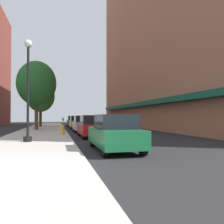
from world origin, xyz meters
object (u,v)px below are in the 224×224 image
object	(u,v)px
tree_mid	(41,96)
tree_near	(37,83)
car_red	(92,127)
car_silver	(83,124)
car_black	(73,121)
car_yellow	(77,122)
fire_hydrant	(63,130)
parking_meter_near	(63,123)
car_green	(114,133)
lamppost	(28,88)

from	to	relation	value
tree_mid	tree_near	bearing A→B (deg)	-89.39
car_red	car_silver	size ratio (longest dim) A/B	1.00
tree_near	tree_mid	size ratio (longest dim) A/B	1.13
tree_mid	car_black	distance (m)	6.41
car_yellow	car_black	xyz separation A→B (m)	(0.00, 6.82, 0.00)
fire_hydrant	car_black	bearing A→B (deg)	83.52
parking_meter_near	car_red	xyz separation A→B (m)	(1.95, -5.68, -0.14)
tree_mid	car_black	bearing A→B (deg)	22.08
tree_near	car_green	world-z (taller)	tree_near
lamppost	tree_mid	bearing A→B (deg)	91.73
car_silver	car_yellow	size ratio (longest dim) A/B	1.00
fire_hydrant	parking_meter_near	xyz separation A→B (m)	(0.13, 4.30, 0.43)
tree_mid	car_yellow	bearing A→B (deg)	-45.23
car_yellow	parking_meter_near	bearing A→B (deg)	-105.25
lamppost	fire_hydrant	xyz separation A→B (m)	(2.11, 4.47, -2.68)
parking_meter_near	car_silver	xyz separation A→B (m)	(1.95, 0.37, -0.14)
fire_hydrant	tree_near	distance (m)	9.87
lamppost	car_green	xyz separation A→B (m)	(4.20, -3.75, -2.39)
tree_mid	car_black	world-z (taller)	tree_mid
fire_hydrant	car_yellow	size ratio (longest dim) A/B	0.18
parking_meter_near	car_green	world-z (taller)	car_green
lamppost	car_yellow	world-z (taller)	lamppost
car_yellow	tree_mid	bearing A→B (deg)	134.64
tree_mid	car_green	bearing A→B (deg)	-78.90
tree_near	car_red	xyz separation A→B (m)	(4.74, -9.63, -4.45)
fire_hydrant	tree_near	bearing A→B (deg)	107.86
lamppost	tree_mid	size ratio (longest dim) A/B	0.87
lamppost	car_red	world-z (taller)	lamppost
tree_mid	car_black	xyz separation A→B (m)	(4.82, 1.96, -3.74)
parking_meter_near	car_yellow	size ratio (longest dim) A/B	0.30
tree_near	car_silver	distance (m)	7.42
tree_near	car_red	distance (m)	11.62
tree_mid	lamppost	bearing A→B (deg)	-88.27
fire_hydrant	car_green	bearing A→B (deg)	-75.79
tree_mid	car_red	bearing A→B (deg)	-74.80
car_black	car_red	bearing A→B (deg)	-90.27
car_red	car_silver	bearing A→B (deg)	89.05
car_green	car_yellow	xyz separation A→B (m)	(0.00, 19.74, 0.00)
tree_mid	car_green	xyz separation A→B (m)	(4.82, -24.60, -3.74)
car_red	car_silver	xyz separation A→B (m)	(0.00, 6.05, 0.00)
lamppost	tree_mid	distance (m)	20.90
parking_meter_near	tree_near	size ratio (longest dim) A/B	0.17
tree_near	tree_mid	bearing A→B (deg)	90.61
fire_hydrant	car_yellow	distance (m)	11.71
car_red	car_black	size ratio (longest dim) A/B	1.00
parking_meter_near	tree_near	world-z (taller)	tree_near
fire_hydrant	car_green	distance (m)	8.48
car_green	car_red	world-z (taller)	same
lamppost	tree_mid	world-z (taller)	tree_mid
parking_meter_near	car_yellow	distance (m)	7.48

